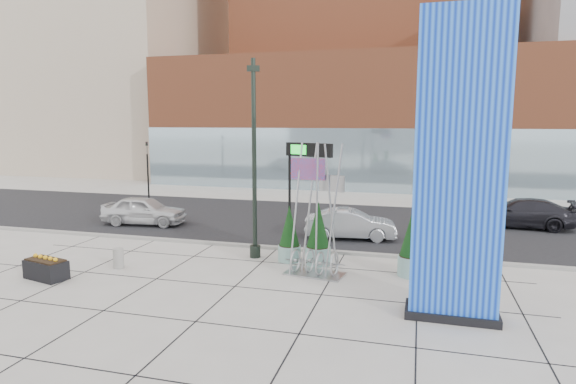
% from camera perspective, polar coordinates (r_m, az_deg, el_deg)
% --- Properties ---
extents(ground, '(160.00, 160.00, 0.00)m').
position_cam_1_polar(ground, '(18.03, -8.13, -9.72)').
color(ground, '#9E9991').
rests_on(ground, ground).
extents(street_asphalt, '(80.00, 12.00, 0.02)m').
position_cam_1_polar(street_asphalt, '(27.18, 0.25, -3.40)').
color(street_asphalt, black).
rests_on(street_asphalt, ground).
extents(curb_edge, '(80.00, 0.30, 0.12)m').
position_cam_1_polar(curb_edge, '(21.59, -3.91, -6.43)').
color(curb_edge, gray).
rests_on(curb_edge, ground).
extents(tower_podium, '(34.00, 10.00, 11.00)m').
position_cam_1_polar(tower_podium, '(43.10, 7.48, 8.27)').
color(tower_podium, '#A3502F').
rests_on(tower_podium, ground).
extents(tower_glass_front, '(34.00, 0.60, 5.00)m').
position_cam_1_polar(tower_glass_front, '(38.47, 6.42, 3.80)').
color(tower_glass_front, '#8CA5B2').
rests_on(tower_glass_front, ground).
extents(building_beige_left, '(18.00, 20.00, 34.00)m').
position_cam_1_polar(building_beige_left, '(60.67, -18.97, 18.87)').
color(building_beige_left, tan).
rests_on(building_beige_left, ground).
extents(blue_pylon, '(2.60, 1.18, 8.61)m').
position_cam_1_polar(blue_pylon, '(14.04, 19.56, 2.08)').
color(blue_pylon, '#0C2FB7').
rests_on(blue_pylon, ground).
extents(lamp_post, '(0.55, 0.44, 8.02)m').
position_cam_1_polar(lamp_post, '(19.47, -4.00, 1.60)').
color(lamp_post, black).
rests_on(lamp_post, ground).
extents(public_art_sculpture, '(2.27, 1.38, 4.85)m').
position_cam_1_polar(public_art_sculpture, '(17.60, 3.26, -5.79)').
color(public_art_sculpture, '#A8AAAD').
rests_on(public_art_sculpture, ground).
extents(concrete_bollard, '(0.40, 0.40, 0.77)m').
position_cam_1_polar(concrete_bollard, '(19.67, -19.45, -7.41)').
color(concrete_bollard, gray).
rests_on(concrete_bollard, ground).
extents(overhead_street_sign, '(2.11, 1.05, 4.70)m').
position_cam_1_polar(overhead_street_sign, '(20.05, 2.41, 3.98)').
color(overhead_street_sign, black).
rests_on(overhead_street_sign, ground).
extents(round_planter_east, '(1.05, 1.05, 2.61)m').
position_cam_1_polar(round_planter_east, '(18.03, 14.59, -5.82)').
color(round_planter_east, '#83B1A9').
rests_on(round_planter_east, ground).
extents(round_planter_mid, '(1.00, 1.00, 2.50)m').
position_cam_1_polar(round_planter_mid, '(18.89, 3.59, -5.08)').
color(round_planter_mid, '#83B1A9').
rests_on(round_planter_mid, ground).
extents(round_planter_west, '(0.91, 0.91, 2.27)m').
position_cam_1_polar(round_planter_west, '(19.30, 0.16, -5.10)').
color(round_planter_west, '#83B1A9').
rests_on(round_planter_west, ground).
extents(box_planter_north, '(1.70, 1.12, 0.86)m').
position_cam_1_polar(box_planter_north, '(19.38, -26.75, -8.05)').
color(box_planter_north, black).
rests_on(box_planter_north, ground).
extents(car_white_west, '(4.65, 2.26, 1.53)m').
position_cam_1_polar(car_white_west, '(27.20, -16.69, -2.13)').
color(car_white_west, silver).
rests_on(car_white_west, ground).
extents(car_silver_mid, '(4.44, 2.06, 1.41)m').
position_cam_1_polar(car_silver_mid, '(23.11, 7.41, -3.83)').
color(car_silver_mid, '#989A9F').
rests_on(car_silver_mid, ground).
extents(car_dark_east, '(5.41, 2.62, 1.52)m').
position_cam_1_polar(car_dark_east, '(28.19, 25.83, -2.28)').
color(car_dark_east, black).
rests_on(car_dark_east, ground).
extents(traffic_signal, '(0.15, 0.18, 4.10)m').
position_cam_1_polar(traffic_signal, '(36.19, -16.30, 2.90)').
color(traffic_signal, black).
rests_on(traffic_signal, ground).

